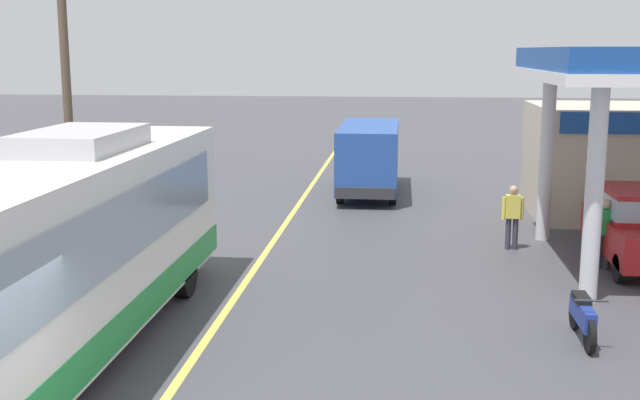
% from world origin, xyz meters
% --- Properties ---
extents(ground, '(120.00, 120.00, 0.00)m').
position_xyz_m(ground, '(0.00, 20.00, 0.00)').
color(ground, '#424247').
extents(lane_divider_stripe, '(0.16, 50.00, 0.01)m').
position_xyz_m(lane_divider_stripe, '(0.00, 15.00, 0.00)').
color(lane_divider_stripe, '#D8CC4C').
rests_on(lane_divider_stripe, ground).
extents(coach_bus_main, '(2.60, 11.04, 3.69)m').
position_xyz_m(coach_bus_main, '(-2.16, 4.11, 1.72)').
color(coach_bus_main, white).
rests_on(coach_bus_main, ground).
extents(car_at_pump, '(1.70, 4.20, 1.82)m').
position_xyz_m(car_at_pump, '(8.95, 10.95, 1.01)').
color(car_at_pump, maroon).
rests_on(car_at_pump, ground).
extents(minibus_opposing_lane, '(2.04, 6.13, 2.44)m').
position_xyz_m(minibus_opposing_lane, '(2.23, 19.89, 1.47)').
color(minibus_opposing_lane, '#264C9E').
rests_on(minibus_opposing_lane, ground).
extents(motorcycle_parked_forecourt, '(0.55, 1.80, 0.92)m').
position_xyz_m(motorcycle_parked_forecourt, '(6.60, 5.66, 0.44)').
color(motorcycle_parked_forecourt, black).
rests_on(motorcycle_parked_forecourt, ground).
extents(pedestrian_near_pump, '(0.55, 0.22, 1.66)m').
position_xyz_m(pedestrian_near_pump, '(6.22, 12.15, 0.93)').
color(pedestrian_near_pump, '#33333F').
rests_on(pedestrian_near_pump, ground).
extents(pedestrian_by_shop, '(0.55, 0.22, 1.66)m').
position_xyz_m(pedestrian_by_shop, '(8.10, 10.48, 0.93)').
color(pedestrian_by_shop, '#33333F').
rests_on(pedestrian_by_shop, ground).
extents(utility_pole_roadside, '(1.80, 0.24, 7.12)m').
position_xyz_m(utility_pole_roadside, '(-5.63, 12.61, 3.74)').
color(utility_pole_roadside, brown).
rests_on(utility_pole_roadside, ground).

